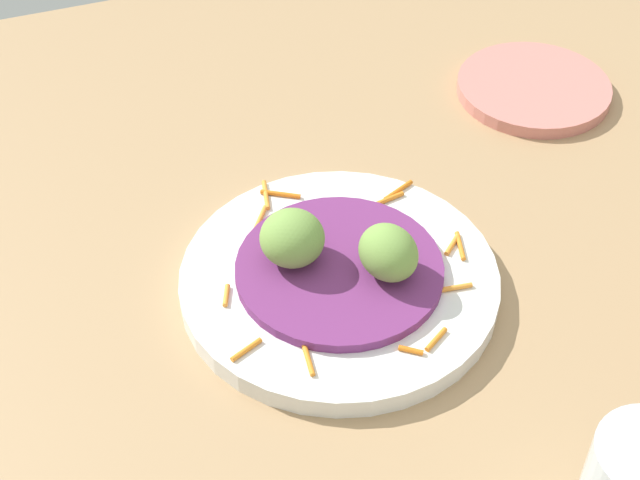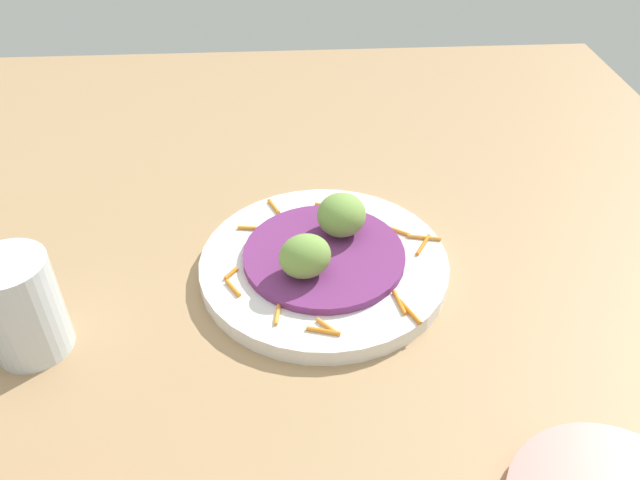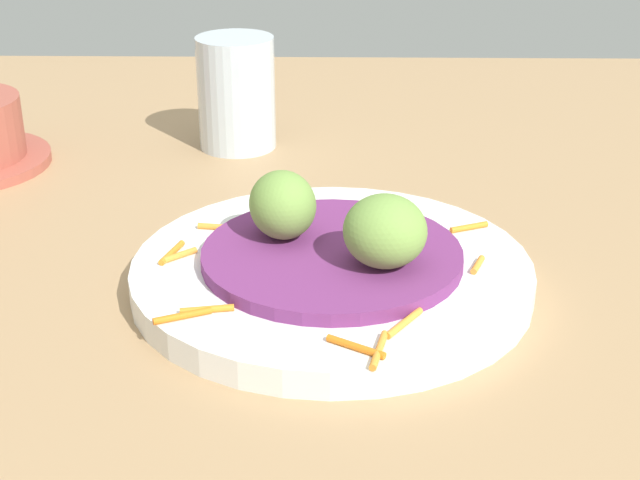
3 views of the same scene
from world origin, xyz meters
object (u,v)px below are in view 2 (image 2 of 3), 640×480
main_plate (324,265)px  water_glass (21,307)px  guac_scoop_left (341,215)px  guac_scoop_center (305,256)px

main_plate → water_glass: (-26.55, -8.49, 4.00)cm
guac_scoop_left → water_glass: bearing=-157.8°
guac_scoop_left → guac_scoop_center: bearing=-122.5°
guac_scoop_left → guac_scoop_center: same height
guac_scoop_left → guac_scoop_center: (-4.01, -6.30, -0.05)cm
main_plate → guac_scoop_center: 5.40cm
main_plate → guac_scoop_left: size_ratio=4.98×
main_plate → water_glass: 28.16cm
guac_scoop_left → water_glass: 30.84cm
main_plate → guac_scoop_center: guac_scoop_center is taller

